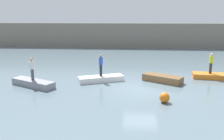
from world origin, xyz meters
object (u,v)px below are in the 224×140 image
(mooring_buoy, at_px, (164,97))
(person_white_shirt, at_px, (32,68))
(rowboat_grey, at_px, (33,83))
(person_blue_shirt, at_px, (101,64))
(person_hiviz_shirt, at_px, (211,62))
(rowboat_brown, at_px, (162,79))
(rowboat_white, at_px, (101,79))
(rowboat_orange, at_px, (210,76))

(mooring_buoy, bearing_deg, person_white_shirt, 164.06)
(rowboat_grey, relative_size, person_blue_shirt, 2.09)
(rowboat_grey, xyz_separation_m, person_hiviz_shirt, (13.94, 3.47, 1.14))
(rowboat_grey, height_order, rowboat_brown, rowboat_brown)
(rowboat_white, xyz_separation_m, mooring_buoy, (4.47, -4.48, 0.10))
(rowboat_grey, relative_size, mooring_buoy, 5.82)
(rowboat_brown, xyz_separation_m, mooring_buoy, (-0.45, -4.70, 0.05))
(rowboat_brown, xyz_separation_m, person_white_shirt, (-9.81, -2.03, 1.15))
(rowboat_orange, relative_size, person_hiviz_shirt, 1.61)
(rowboat_white, distance_m, rowboat_brown, 4.92)
(rowboat_orange, bearing_deg, mooring_buoy, -118.05)
(rowboat_brown, relative_size, person_white_shirt, 1.86)
(rowboat_brown, bearing_deg, rowboat_orange, 51.22)
(mooring_buoy, bearing_deg, person_blue_shirt, 134.95)
(person_hiviz_shirt, relative_size, person_white_shirt, 1.03)
(rowboat_grey, relative_size, rowboat_brown, 1.19)
(rowboat_grey, xyz_separation_m, mooring_buoy, (9.36, -2.67, 0.07))
(rowboat_grey, relative_size, rowboat_orange, 1.34)
(person_white_shirt, distance_m, person_blue_shirt, 5.21)
(rowboat_white, xyz_separation_m, person_white_shirt, (-4.89, -1.80, 1.21))
(person_white_shirt, relative_size, person_blue_shirt, 0.94)
(rowboat_grey, height_order, rowboat_white, rowboat_grey)
(rowboat_brown, xyz_separation_m, rowboat_orange, (4.13, 1.44, -0.06))
(rowboat_brown, height_order, mooring_buoy, mooring_buoy)
(rowboat_grey, relative_size, rowboat_white, 1.02)
(rowboat_grey, bearing_deg, person_hiviz_shirt, 40.77)
(rowboat_brown, bearing_deg, mooring_buoy, -63.40)
(rowboat_white, distance_m, person_white_shirt, 5.35)
(rowboat_orange, bearing_deg, person_hiviz_shirt, 35.22)
(person_hiviz_shirt, relative_size, mooring_buoy, 2.70)
(rowboat_orange, distance_m, person_white_shirt, 14.41)
(rowboat_brown, distance_m, person_hiviz_shirt, 4.51)
(rowboat_orange, height_order, person_blue_shirt, person_blue_shirt)
(person_blue_shirt, bearing_deg, rowboat_grey, -159.75)
(rowboat_grey, distance_m, rowboat_orange, 14.36)
(rowboat_orange, distance_m, person_blue_shirt, 9.28)
(person_hiviz_shirt, xyz_separation_m, person_white_shirt, (-13.94, -3.47, 0.04))
(rowboat_grey, height_order, mooring_buoy, mooring_buoy)
(rowboat_white, relative_size, person_blue_shirt, 2.04)
(rowboat_white, xyz_separation_m, rowboat_brown, (4.92, 0.23, 0.06))
(person_blue_shirt, bearing_deg, person_hiviz_shirt, 10.41)
(person_white_shirt, bearing_deg, person_blue_shirt, 20.25)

